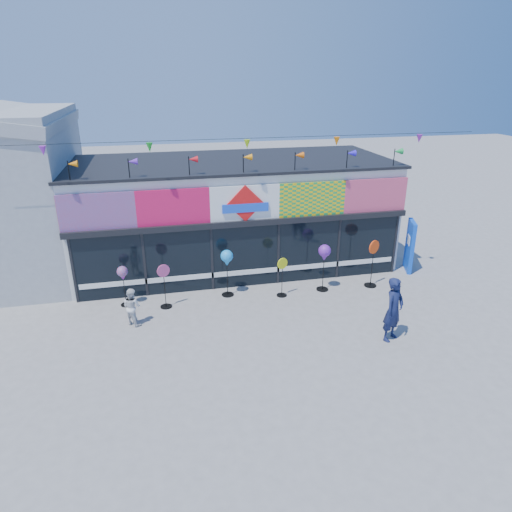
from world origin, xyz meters
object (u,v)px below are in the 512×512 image
object	(u,v)px
spinner_1	(164,285)
adult_man	(394,309)
child	(132,307)
spinner_3	(282,276)
spinner_4	(324,254)
spinner_5	(373,262)
blue_sign	(410,246)
spinner_2	(227,259)
spinner_0	(123,274)

from	to	relation	value
spinner_1	adult_man	distance (m)	7.16
child	spinner_3	bearing A→B (deg)	-127.07
spinner_1	spinner_4	world-z (taller)	spinner_4
spinner_1	spinner_5	bearing A→B (deg)	0.14
spinner_4	adult_man	size ratio (longest dim) A/B	0.89
blue_sign	spinner_2	distance (m)	7.29
spinner_0	spinner_4	world-z (taller)	spinner_4
blue_sign	child	world-z (taller)	blue_sign
spinner_4	child	xyz separation A→B (m)	(-6.53, -0.99, -0.77)
blue_sign	spinner_4	xyz separation A→B (m)	(-3.88, -0.97, 0.37)
spinner_5	adult_man	xyz separation A→B (m)	(-1.02, -3.42, 0.03)
spinner_0	spinner_3	size ratio (longest dim) A/B	0.99
spinner_1	child	size ratio (longest dim) A/B	1.27
spinner_2	spinner_4	bearing A→B (deg)	-5.34
spinner_0	spinner_4	size ratio (longest dim) A/B	0.82
spinner_0	child	size ratio (longest dim) A/B	1.17
spinner_3	child	distance (m)	5.06
blue_sign	spinner_1	xyz separation A→B (m)	(-9.38, -1.06, -0.20)
spinner_2	child	size ratio (longest dim) A/B	1.41
spinner_5	child	size ratio (longest dim) A/B	1.47
spinner_1	spinner_5	world-z (taller)	spinner_5
spinner_1	spinner_2	xyz separation A→B (m)	(2.13, 0.41, 0.54)
blue_sign	adult_man	bearing A→B (deg)	-105.09
child	spinner_5	bearing A→B (deg)	-130.57
spinner_0	adult_man	bearing A→B (deg)	-26.76
spinner_0	adult_man	world-z (taller)	adult_man
blue_sign	spinner_1	world-z (taller)	blue_sign
spinner_0	adult_man	distance (m)	8.51
spinner_0	child	bearing A→B (deg)	-78.09
adult_man	spinner_4	bearing A→B (deg)	71.88
child	spinner_4	bearing A→B (deg)	-128.17
spinner_0	spinner_4	xyz separation A→B (m)	(6.80, -0.33, 0.25)
spinner_1	spinner_4	size ratio (longest dim) A/B	0.89
spinner_1	spinner_4	xyz separation A→B (m)	(5.50, 0.10, 0.56)
spinner_4	spinner_2	bearing A→B (deg)	174.66
spinner_1	spinner_2	distance (m)	2.24
spinner_3	spinner_5	xyz separation A→B (m)	(3.36, 0.05, 0.18)
spinner_5	spinner_2	bearing A→B (deg)	175.63
child	spinner_2	bearing A→B (deg)	-114.34
spinner_2	spinner_3	distance (m)	1.98
spinner_1	spinner_5	xyz separation A→B (m)	(7.32, 0.02, 0.12)
spinner_0	spinner_2	distance (m)	3.44
blue_sign	spinner_4	size ratio (longest dim) A/B	1.16
spinner_2	adult_man	bearing A→B (deg)	-42.46
spinner_1	child	world-z (taller)	spinner_1
spinner_4	spinner_5	xyz separation A→B (m)	(1.82, -0.08, -0.44)
spinner_1	adult_man	world-z (taller)	adult_man
spinner_3	adult_man	world-z (taller)	adult_man
blue_sign	spinner_0	world-z (taller)	blue_sign
spinner_1	adult_man	size ratio (longest dim) A/B	0.79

